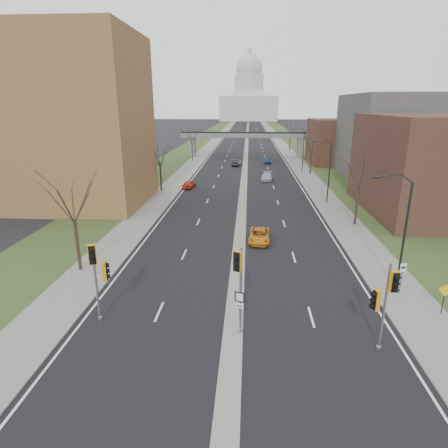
# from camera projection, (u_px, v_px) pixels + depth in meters

# --- Properties ---
(ground) EXTENTS (700.00, 700.00, 0.00)m
(ground) POSITION_uv_depth(u_px,v_px,m) (233.00, 332.00, 22.65)
(ground) COLOR black
(ground) RESTS_ON ground
(road_surface) EXTENTS (20.00, 600.00, 0.01)m
(road_surface) POSITION_uv_depth(u_px,v_px,m) (247.00, 136.00, 165.23)
(road_surface) COLOR black
(road_surface) RESTS_ON ground
(median_strip) EXTENTS (1.20, 600.00, 0.02)m
(median_strip) POSITION_uv_depth(u_px,v_px,m) (247.00, 136.00, 165.23)
(median_strip) COLOR gray
(median_strip) RESTS_ON ground
(sidewalk_right) EXTENTS (4.00, 600.00, 0.12)m
(sidewalk_right) POSITION_uv_depth(u_px,v_px,m) (274.00, 136.00, 164.47)
(sidewalk_right) COLOR gray
(sidewalk_right) RESTS_ON ground
(sidewalk_left) EXTENTS (4.00, 600.00, 0.12)m
(sidewalk_left) POSITION_uv_depth(u_px,v_px,m) (220.00, 136.00, 165.95)
(sidewalk_left) COLOR gray
(sidewalk_left) RESTS_ON ground
(grass_verge_right) EXTENTS (8.00, 600.00, 0.10)m
(grass_verge_right) POSITION_uv_depth(u_px,v_px,m) (288.00, 136.00, 164.10)
(grass_verge_right) COLOR #2C3D1C
(grass_verge_right) RESTS_ON ground
(grass_verge_left) EXTENTS (8.00, 600.00, 0.10)m
(grass_verge_left) POSITION_uv_depth(u_px,v_px,m) (207.00, 136.00, 166.33)
(grass_verge_left) COLOR #2C3D1C
(grass_verge_left) RESTS_ON ground
(apartment_building) EXTENTS (25.00, 16.00, 22.00)m
(apartment_building) POSITION_uv_depth(u_px,v_px,m) (47.00, 122.00, 49.42)
(apartment_building) COLOR olive
(apartment_building) RESTS_ON ground
(commercial_block_near) EXTENTS (16.00, 20.00, 12.00)m
(commercial_block_near) POSITION_uv_depth(u_px,v_px,m) (438.00, 166.00, 45.96)
(commercial_block_near) COLOR #4F3125
(commercial_block_near) RESTS_ON ground
(commercial_block_mid) EXTENTS (18.00, 22.00, 15.00)m
(commercial_block_mid) POSITION_uv_depth(u_px,v_px,m) (399.00, 137.00, 68.07)
(commercial_block_mid) COLOR #504E49
(commercial_block_mid) RESTS_ON ground
(commercial_block_far) EXTENTS (14.00, 14.00, 10.00)m
(commercial_block_far) POSITION_uv_depth(u_px,v_px,m) (341.00, 142.00, 86.31)
(commercial_block_far) COLOR #4F3125
(commercial_block_far) RESTS_ON ground
(pedestrian_bridge) EXTENTS (34.00, 3.00, 6.45)m
(pedestrian_bridge) POSITION_uv_depth(u_px,v_px,m) (246.00, 138.00, 97.22)
(pedestrian_bridge) COLOR slate
(pedestrian_bridge) RESTS_ON ground
(capitol) EXTENTS (48.00, 42.00, 55.75)m
(capitol) POSITION_uv_depth(u_px,v_px,m) (249.00, 98.00, 321.15)
(capitol) COLOR silver
(capitol) RESTS_ON ground
(streetlight_near) EXTENTS (2.61, 0.20, 8.70)m
(streetlight_near) POSITION_uv_depth(u_px,v_px,m) (398.00, 200.00, 25.56)
(streetlight_near) COLOR black
(streetlight_near) RESTS_ON sidewalk_right
(streetlight_mid) EXTENTS (2.61, 0.20, 8.70)m
(streetlight_mid) POSITION_uv_depth(u_px,v_px,m) (325.00, 153.00, 50.27)
(streetlight_mid) COLOR black
(streetlight_mid) RESTS_ON sidewalk_right
(streetlight_far) EXTENTS (2.61, 0.20, 8.70)m
(streetlight_far) POSITION_uv_depth(u_px,v_px,m) (300.00, 137.00, 74.99)
(streetlight_far) COLOR black
(streetlight_far) RESTS_ON sidewalk_right
(tree_left_a) EXTENTS (7.20, 7.20, 9.40)m
(tree_left_a) POSITION_uv_depth(u_px,v_px,m) (71.00, 193.00, 29.04)
(tree_left_a) COLOR #382B21
(tree_left_a) RESTS_ON sidewalk_left
(tree_left_b) EXTENTS (6.75, 6.75, 8.81)m
(tree_left_b) POSITION_uv_depth(u_px,v_px,m) (159.00, 152.00, 57.68)
(tree_left_b) COLOR #382B21
(tree_left_b) RESTS_ON sidewalk_left
(tree_left_c) EXTENTS (7.65, 7.65, 9.99)m
(tree_left_c) POSITION_uv_depth(u_px,v_px,m) (192.00, 131.00, 89.75)
(tree_left_c) COLOR #382B21
(tree_left_c) RESTS_ON sidewalk_left
(tree_right_a) EXTENTS (7.20, 7.20, 9.40)m
(tree_right_a) POSITION_uv_depth(u_px,v_px,m) (361.00, 167.00, 40.74)
(tree_right_a) COLOR #382B21
(tree_right_a) RESTS_ON sidewalk_right
(tree_right_b) EXTENTS (6.30, 6.30, 8.22)m
(tree_right_b) POSITION_uv_depth(u_px,v_px,m) (312.00, 144.00, 72.36)
(tree_right_b) COLOR #382B21
(tree_right_b) RESTS_ON sidewalk_right
(tree_right_c) EXTENTS (7.65, 7.65, 9.99)m
(tree_right_c) POSITION_uv_depth(u_px,v_px,m) (291.00, 126.00, 110.00)
(tree_right_c) COLOR #382B21
(tree_right_c) RESTS_ON sidewalk_right
(signal_pole_left) EXTENTS (0.93, 1.26, 5.59)m
(signal_pole_left) POSITION_uv_depth(u_px,v_px,m) (98.00, 268.00, 22.72)
(signal_pole_left) COLOR gray
(signal_pole_left) RESTS_ON ground
(signal_pole_median) EXTENTS (0.78, 0.92, 5.51)m
(signal_pole_median) POSITION_uv_depth(u_px,v_px,m) (239.00, 276.00, 21.25)
(signal_pole_median) COLOR gray
(signal_pole_median) RESTS_ON ground
(signal_pole_right) EXTENTS (1.07, 0.89, 5.28)m
(signal_pole_right) POSITION_uv_depth(u_px,v_px,m) (385.00, 296.00, 19.82)
(signal_pole_right) COLOR gray
(signal_pole_right) RESTS_ON ground
(speed_limit_sign) EXTENTS (0.49, 0.16, 2.31)m
(speed_limit_sign) POSITION_uv_depth(u_px,v_px,m) (402.00, 273.00, 26.69)
(speed_limit_sign) COLOR black
(speed_limit_sign) RESTS_ON sidewalk_right
(warning_sign) EXTENTS (0.81, 0.27, 2.13)m
(warning_sign) POSITION_uv_depth(u_px,v_px,m) (445.00, 295.00, 24.02)
(warning_sign) COLOR black
(warning_sign) RESTS_ON sidewalk_right
(car_left_near) EXTENTS (1.98, 3.98, 1.30)m
(car_left_near) POSITION_uv_depth(u_px,v_px,m) (189.00, 184.00, 61.67)
(car_left_near) COLOR red
(car_left_near) RESTS_ON ground
(car_left_far) EXTENTS (1.97, 4.49, 1.44)m
(car_left_far) POSITION_uv_depth(u_px,v_px,m) (236.00, 162.00, 84.39)
(car_left_far) COLOR black
(car_left_far) RESTS_ON ground
(car_right_near) EXTENTS (2.35, 4.60, 1.24)m
(car_right_near) POSITION_uv_depth(u_px,v_px,m) (260.00, 235.00, 37.53)
(car_right_near) COLOR orange
(car_right_near) RESTS_ON ground
(car_right_mid) EXTENTS (2.45, 4.97, 1.39)m
(car_right_mid) POSITION_uv_depth(u_px,v_px,m) (267.00, 177.00, 67.86)
(car_right_mid) COLOR #ADABB3
(car_right_mid) RESTS_ON ground
(car_right_far) EXTENTS (1.60, 3.88, 1.31)m
(car_right_far) POSITION_uv_depth(u_px,v_px,m) (267.00, 160.00, 87.67)
(car_right_far) COLOR navy
(car_right_far) RESTS_ON ground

